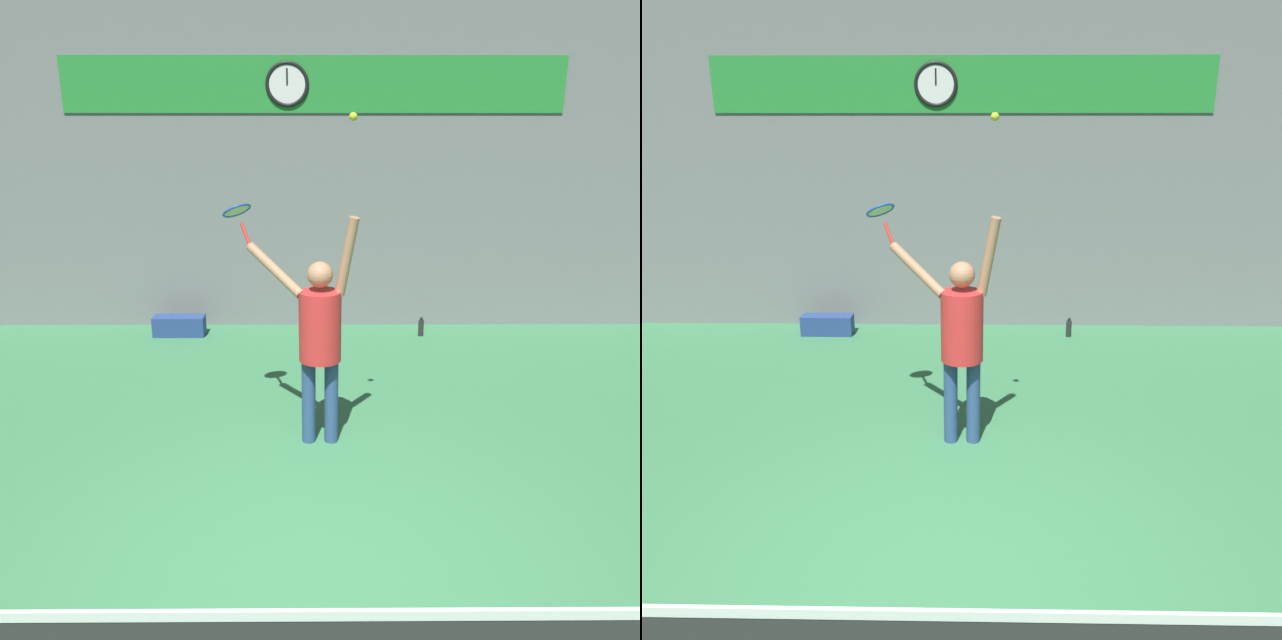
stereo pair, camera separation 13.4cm
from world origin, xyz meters
TOP-DOWN VIEW (x-y plane):
  - ground_plane at (0.00, 0.00)m, footprint 18.00×18.00m
  - back_wall at (0.00, 5.77)m, footprint 18.00×0.10m
  - sponsor_banner at (0.00, 5.71)m, footprint 6.85×0.02m
  - scoreboard_clock at (-0.36, 5.69)m, footprint 0.59×0.05m
  - tennis_player at (0.06, 2.09)m, footprint 1.05×0.63m
  - tennis_racket at (-0.70, 2.59)m, footprint 0.38×0.38m
  - tennis_ball at (0.33, 1.97)m, footprint 0.07×0.07m
  - water_bottle at (1.53, 5.20)m, footprint 0.08×0.08m
  - equipment_bag at (-1.94, 5.24)m, footprint 0.73×0.27m

SIDE VIEW (x-z plane):
  - ground_plane at x=0.00m, z-range 0.00..0.00m
  - water_bottle at x=1.53m, z-range -0.01..0.26m
  - equipment_bag at x=-1.94m, z-range 0.00..0.28m
  - tennis_player at x=0.06m, z-range 0.02..2.18m
  - tennis_racket at x=-0.70m, z-range 1.91..2.31m
  - back_wall at x=0.00m, z-range 0.00..5.00m
  - tennis_ball at x=0.33m, z-range 2.93..2.99m
  - sponsor_banner at x=0.00m, z-range 3.05..3.79m
  - scoreboard_clock at x=-0.36m, z-range 3.13..3.72m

